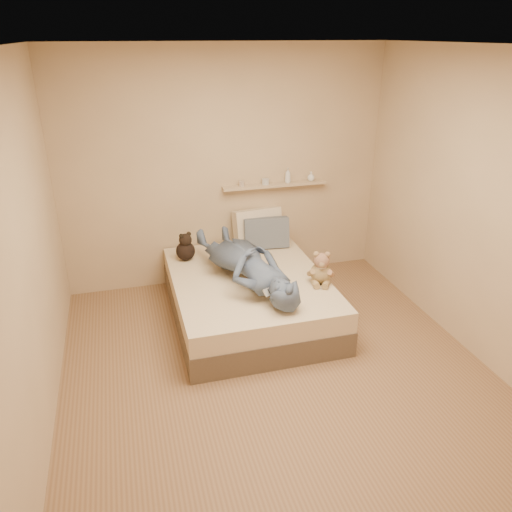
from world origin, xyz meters
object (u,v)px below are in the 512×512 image
object	(u,v)px
bed	(249,297)
pillow_cream	(258,226)
game_console	(272,291)
teddy_bear	(321,270)
pillow_grey	(266,233)
wall_shelf	(275,185)
person	(247,263)
dark_plush	(185,248)

from	to	relation	value
bed	pillow_cream	size ratio (longest dim) A/B	3.45
game_console	teddy_bear	xyz separation A→B (m)	(0.58, 0.29, -0.01)
pillow_grey	wall_shelf	size ratio (longest dim) A/B	0.42
pillow_grey	person	size ratio (longest dim) A/B	0.31
pillow_grey	person	world-z (taller)	person
game_console	person	world-z (taller)	person
game_console	wall_shelf	size ratio (longest dim) A/B	0.15
bed	pillow_cream	world-z (taller)	pillow_cream
bed	pillow_grey	size ratio (longest dim) A/B	3.80
teddy_bear	game_console	bearing A→B (deg)	-153.44
dark_plush	pillow_cream	bearing A→B (deg)	16.15
game_console	wall_shelf	world-z (taller)	wall_shelf
pillow_grey	wall_shelf	xyz separation A→B (m)	(0.16, 0.22, 0.48)
game_console	teddy_bear	world-z (taller)	teddy_bear
wall_shelf	pillow_cream	bearing A→B (deg)	-160.32
teddy_bear	person	size ratio (longest dim) A/B	0.21
dark_plush	game_console	bearing A→B (deg)	-63.29
bed	dark_plush	world-z (taller)	dark_plush
person	bed	bearing A→B (deg)	-130.23
game_console	dark_plush	distance (m)	1.33
game_console	pillow_grey	bearing A→B (deg)	75.63
bed	dark_plush	distance (m)	0.87
dark_plush	person	bearing A→B (deg)	-52.78
bed	game_console	world-z (taller)	game_console
dark_plush	pillow_grey	bearing A→B (deg)	6.84
teddy_bear	dark_plush	distance (m)	1.48
pillow_grey	teddy_bear	bearing A→B (deg)	-76.11
pillow_grey	person	bearing A→B (deg)	-119.11
bed	wall_shelf	distance (m)	1.38
game_console	pillow_cream	size ratio (longest dim) A/B	0.33
teddy_bear	wall_shelf	xyz separation A→B (m)	(-0.09, 1.23, 0.51)
game_console	person	size ratio (longest dim) A/B	0.11
dark_plush	person	size ratio (longest dim) A/B	0.20
bed	person	size ratio (longest dim) A/B	1.19
pillow_cream	dark_plush	bearing A→B (deg)	-163.85
pillow_cream	pillow_grey	xyz separation A→B (m)	(0.06, -0.14, -0.03)
teddy_bear	pillow_cream	distance (m)	1.19
teddy_bear	dark_plush	world-z (taller)	teddy_bear
pillow_cream	pillow_grey	world-z (taller)	pillow_cream
teddy_bear	wall_shelf	bearing A→B (deg)	94.14
game_console	dark_plush	world-z (taller)	dark_plush
teddy_bear	dark_plush	bearing A→B (deg)	142.77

